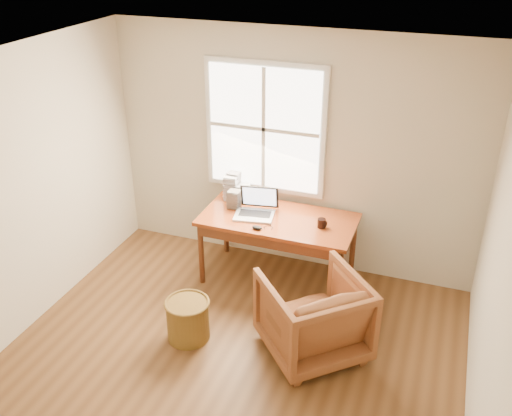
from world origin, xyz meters
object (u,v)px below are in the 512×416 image
at_px(cd_stack_a, 231,188).
at_px(armchair, 313,316).
at_px(laptop, 254,203).
at_px(coffee_mug, 321,223).
at_px(wicker_stool, 188,320).
at_px(desk, 278,220).

bearing_deg(cd_stack_a, armchair, -43.80).
bearing_deg(armchair, cd_stack_a, -85.90).
bearing_deg(cd_stack_a, laptop, -38.22).
height_order(armchair, laptop, laptop).
bearing_deg(cd_stack_a, coffee_mug, -14.17).
relative_size(wicker_stool, laptop, 0.86).
height_order(armchair, cd_stack_a, cd_stack_a).
relative_size(wicker_stool, cd_stack_a, 1.40).
height_order(desk, cd_stack_a, cd_stack_a).
xyz_separation_m(desk, coffee_mug, (0.47, -0.04, 0.07)).
bearing_deg(desk, laptop, -165.22).
xyz_separation_m(desk, laptop, (-0.25, -0.06, 0.18)).
bearing_deg(armchair, laptop, -87.97).
height_order(desk, laptop, laptop).
bearing_deg(desk, wicker_stool, -111.57).
relative_size(desk, laptop, 3.50).
bearing_deg(laptop, wicker_stool, -111.49).
height_order(laptop, coffee_mug, laptop).
relative_size(armchair, cd_stack_a, 3.03).
xyz_separation_m(wicker_stool, laptop, (0.23, 1.15, 0.72)).
relative_size(desk, coffee_mug, 17.02).
height_order(wicker_stool, cd_stack_a, cd_stack_a).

